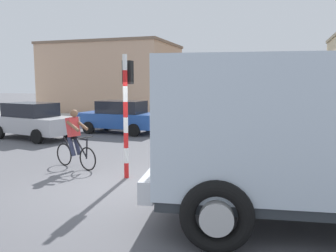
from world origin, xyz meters
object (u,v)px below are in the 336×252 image
traffic_light_pole (127,99)px  car_red_near (33,120)px  cyclist (75,139)px  car_white_mid (120,117)px  truck_foreground (313,131)px

traffic_light_pole → car_red_near: bearing=146.1°
cyclist → car_red_near: 6.34m
car_red_near → car_white_mid: bearing=43.4°
truck_foreground → cyclist: size_ratio=3.33×
car_white_mid → truck_foreground: bearing=-48.5°
cyclist → car_red_near: size_ratio=0.40×
cyclist → car_white_mid: bearing=105.4°
traffic_light_pole → car_white_mid: bearing=117.3°
truck_foreground → traffic_light_pole: (-4.32, 1.83, 0.40)m
car_red_near → cyclist: bearing=-40.2°
cyclist → traffic_light_pole: 2.26m
traffic_light_pole → truck_foreground: bearing=-23.0°
cyclist → car_white_mid: size_ratio=0.42×
car_red_near → traffic_light_pole: bearing=-33.9°
truck_foreground → car_red_near: bearing=150.1°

